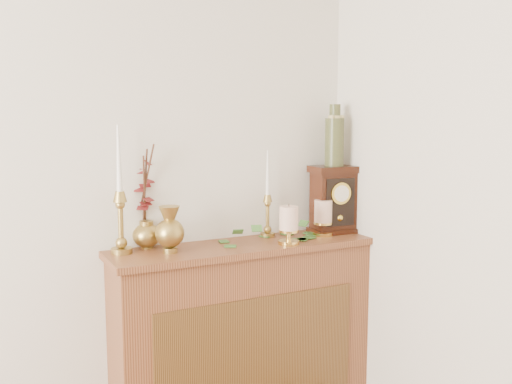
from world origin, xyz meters
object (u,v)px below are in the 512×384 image
mantel_clock (334,200)px  candlestick_center (268,209)px  ginger_jar (145,201)px  ceramic_vase (334,138)px  candlestick_left (120,212)px  bud_vase (170,230)px

mantel_clock → candlestick_center: bearing=174.7°
ginger_jar → ceramic_vase: bearing=-6.7°
mantel_clock → candlestick_left: bearing=-177.5°
candlestick_center → bud_vase: candlestick_center is taller
bud_vase → ceramic_vase: bearing=3.1°
ginger_jar → mantel_clock: ginger_jar is taller
ginger_jar → mantel_clock: size_ratio=1.39×
candlestick_left → ginger_jar: bearing=30.2°
ginger_jar → ceramic_vase: size_ratio=1.54×
candlestick_center → ceramic_vase: (0.34, -0.06, 0.33)m
candlestick_left → bud_vase: size_ratio=2.71×
candlestick_center → ceramic_vase: 0.48m
ginger_jar → mantel_clock: (0.92, -0.11, -0.04)m
candlestick_center → ginger_jar: bearing=174.8°
ceramic_vase → candlestick_center: bearing=170.6°
candlestick_center → bud_vase: size_ratio=2.07×
bud_vase → mantel_clock: 0.86m
bud_vase → mantel_clock: size_ratio=0.61×
candlestick_center → candlestick_left: bearing=-178.3°
candlestick_center → ginger_jar: size_ratio=0.90×
ginger_jar → ceramic_vase: ceramic_vase is taller
bud_vase → ginger_jar: ginger_jar is taller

